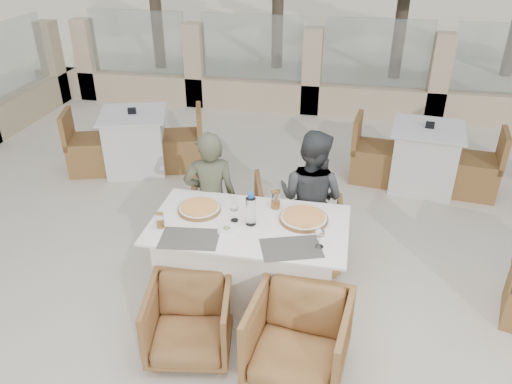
% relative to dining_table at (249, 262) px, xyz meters
% --- Properties ---
extents(ground, '(80.00, 80.00, 0.00)m').
position_rel_dining_table_xyz_m(ground, '(0.05, 0.01, -0.39)').
color(ground, beige).
rests_on(ground, ground).
extents(sand_patch, '(30.00, 16.00, 0.01)m').
position_rel_dining_table_xyz_m(sand_patch, '(0.05, 14.01, -0.38)').
color(sand_patch, '#F7ECCA').
rests_on(sand_patch, ground).
extents(perimeter_wall_far, '(10.00, 0.34, 1.60)m').
position_rel_dining_table_xyz_m(perimeter_wall_far, '(0.05, 4.81, 0.42)').
color(perimeter_wall_far, beige).
rests_on(perimeter_wall_far, ground).
extents(dining_table, '(1.60, 0.90, 0.77)m').
position_rel_dining_table_xyz_m(dining_table, '(0.00, 0.00, 0.00)').
color(dining_table, white).
rests_on(dining_table, ground).
extents(placemat_near_left, '(0.48, 0.35, 0.00)m').
position_rel_dining_table_xyz_m(placemat_near_left, '(-0.41, -0.30, 0.39)').
color(placemat_near_left, '#554E48').
rests_on(placemat_near_left, dining_table).
extents(placemat_near_right, '(0.52, 0.43, 0.00)m').
position_rel_dining_table_xyz_m(placemat_near_right, '(0.38, -0.27, 0.39)').
color(placemat_near_right, '#4F4944').
rests_on(placemat_near_right, dining_table).
extents(pizza_left, '(0.47, 0.47, 0.05)m').
position_rel_dining_table_xyz_m(pizza_left, '(-0.45, 0.12, 0.41)').
color(pizza_left, orange).
rests_on(pizza_left, dining_table).
extents(pizza_right, '(0.48, 0.48, 0.05)m').
position_rel_dining_table_xyz_m(pizza_right, '(0.43, 0.13, 0.41)').
color(pizza_right, orange).
rests_on(pizza_right, dining_table).
extents(water_bottle, '(0.10, 0.10, 0.28)m').
position_rel_dining_table_xyz_m(water_bottle, '(0.02, -0.00, 0.53)').
color(water_bottle, silver).
rests_on(water_bottle, dining_table).
extents(wine_glass_centre, '(0.09, 0.09, 0.18)m').
position_rel_dining_table_xyz_m(wine_glass_centre, '(-0.13, 0.02, 0.48)').
color(wine_glass_centre, silver).
rests_on(wine_glass_centre, dining_table).
extents(wine_glass_corner, '(0.08, 0.08, 0.18)m').
position_rel_dining_table_xyz_m(wine_glass_corner, '(0.59, -0.21, 0.48)').
color(wine_glass_corner, white).
rests_on(wine_glass_corner, dining_table).
extents(beer_glass_left, '(0.08, 0.08, 0.13)m').
position_rel_dining_table_xyz_m(beer_glass_left, '(-0.68, -0.18, 0.45)').
color(beer_glass_left, '#C2851B').
rests_on(beer_glass_left, dining_table).
extents(beer_glass_right, '(0.10, 0.10, 0.15)m').
position_rel_dining_table_xyz_m(beer_glass_right, '(0.17, 0.29, 0.46)').
color(beer_glass_right, orange).
rests_on(beer_glass_right, dining_table).
extents(olive_dish, '(0.14, 0.14, 0.04)m').
position_rel_dining_table_xyz_m(olive_dish, '(-0.15, -0.15, 0.41)').
color(olive_dish, white).
rests_on(olive_dish, dining_table).
extents(armchair_far_left, '(0.86, 0.87, 0.65)m').
position_rel_dining_table_xyz_m(armchair_far_left, '(-0.41, 0.86, -0.06)').
color(armchair_far_left, brown).
rests_on(armchair_far_left, ground).
extents(armchair_far_right, '(0.70, 0.72, 0.61)m').
position_rel_dining_table_xyz_m(armchair_far_right, '(0.42, 0.65, -0.08)').
color(armchair_far_right, olive).
rests_on(armchair_far_right, ground).
extents(armchair_near_left, '(0.71, 0.73, 0.58)m').
position_rel_dining_table_xyz_m(armchair_near_left, '(-0.32, -0.67, -0.10)').
color(armchair_near_left, brown).
rests_on(armchair_near_left, ground).
extents(armchair_near_right, '(0.77, 0.78, 0.64)m').
position_rel_dining_table_xyz_m(armchair_near_right, '(0.51, -0.72, -0.07)').
color(armchair_near_right, olive).
rests_on(armchair_near_right, ground).
extents(diner_left, '(0.55, 0.44, 1.33)m').
position_rel_dining_table_xyz_m(diner_left, '(-0.47, 0.51, 0.28)').
color(diner_left, '#4F523B').
rests_on(diner_left, ground).
extents(diner_right, '(0.79, 0.71, 1.34)m').
position_rel_dining_table_xyz_m(diner_right, '(0.44, 0.67, 0.29)').
color(diner_right, '#3D4043').
rests_on(diner_right, ground).
extents(bg_table_a, '(1.81, 1.27, 0.77)m').
position_rel_dining_table_xyz_m(bg_table_a, '(-1.96, 2.22, 0.00)').
color(bg_table_a, silver).
rests_on(bg_table_a, ground).
extents(bg_table_b, '(1.73, 1.02, 0.77)m').
position_rel_dining_table_xyz_m(bg_table_b, '(1.66, 2.44, 0.00)').
color(bg_table_b, silver).
rests_on(bg_table_b, ground).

